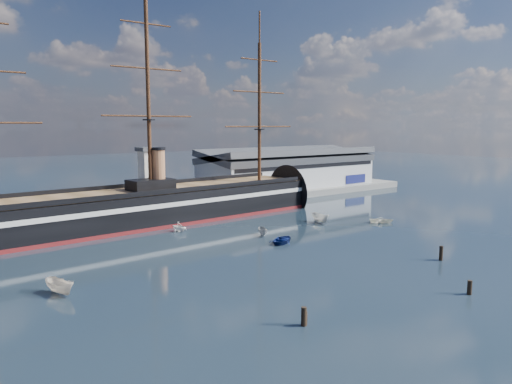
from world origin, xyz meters
TOP-DOWN VIEW (x-y plane):
  - ground at (0.00, 40.00)m, footprint 600.00×600.00m
  - quay at (10.00, 76.00)m, footprint 180.00×18.00m
  - warehouse at (58.00, 80.00)m, footprint 63.00×21.00m
  - quay_tower at (3.00, 73.00)m, footprint 5.00×5.00m
  - warship at (-6.65, 60.00)m, footprint 113.28×20.83m
  - motorboat_a at (-35.02, 22.54)m, footprint 6.99×3.87m
  - motorboat_b at (8.21, 26.54)m, footprint 3.03×4.05m
  - motorboat_c at (9.11, 33.85)m, footprint 5.38×4.04m
  - motorboat_d at (-2.48, 48.00)m, footprint 6.96×4.38m
  - motorboat_e at (39.43, 27.24)m, footprint 3.23×3.49m
  - motorboat_f at (28.17, 36.07)m, footprint 7.38×3.93m
  - piling_near_left at (-16.69, -5.27)m, footprint 0.64×0.64m
  - piling_near_mid at (8.05, -11.38)m, footprint 0.64×0.64m
  - piling_near_right at (20.57, 0.51)m, footprint 0.64×0.64m

SIDE VIEW (x-z plane):
  - ground at x=0.00m, z-range 0.00..0.00m
  - quay at x=10.00m, z-range -1.00..1.00m
  - motorboat_a at x=-35.02m, z-range -1.32..1.32m
  - motorboat_b at x=8.21m, z-range -0.88..0.88m
  - motorboat_c at x=9.11m, z-range -1.02..1.02m
  - motorboat_d at x=-2.48m, z-range -1.18..1.18m
  - motorboat_e at x=39.43m, z-range -0.80..0.80m
  - motorboat_f at x=28.17m, z-range -1.40..1.40m
  - piling_near_left at x=-16.69m, z-range -1.45..1.45m
  - piling_near_mid at x=8.05m, z-range -1.32..1.32m
  - piling_near_right at x=20.57m, z-range -1.59..1.59m
  - warship at x=-6.65m, z-range -22.93..31.01m
  - warehouse at x=58.00m, z-range 2.18..13.78m
  - quay_tower at x=3.00m, z-range 2.25..17.25m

